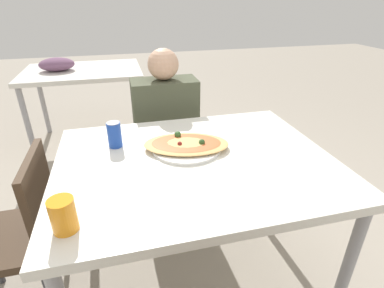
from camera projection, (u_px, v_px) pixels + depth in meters
name	position (u px, v px, depth m)	size (l,w,h in m)	color
ground_plane	(195.00, 276.00, 1.70)	(14.00, 14.00, 0.00)	#9E9384
dining_table	(196.00, 172.00, 1.38)	(1.23, 0.96, 0.77)	silver
chair_far_seated	(164.00, 140.00, 2.17)	(0.40, 0.40, 0.83)	#3F2D1E
chair_side_left	(19.00, 229.00, 1.35)	(0.40, 0.40, 0.83)	#3F2D1E
person_seated	(166.00, 121.00, 1.99)	(0.42, 0.24, 1.14)	#2D2D38
pizza_main	(186.00, 145.00, 1.43)	(0.45, 0.33, 0.06)	white
soda_can	(114.00, 135.00, 1.43)	(0.07, 0.07, 0.12)	#1E47B2
drink_glass	(63.00, 215.00, 0.92)	(0.08, 0.08, 0.11)	orange
background_table	(79.00, 76.00, 2.92)	(1.10, 0.80, 0.89)	silver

